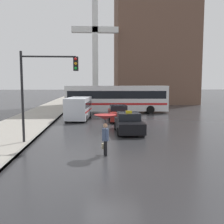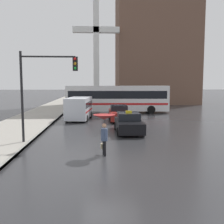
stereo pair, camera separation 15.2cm
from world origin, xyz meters
name	(u,v)px [view 1 (the left image)]	position (x,y,z in m)	size (l,w,h in m)	color
ground_plane	(113,163)	(0.00, 0.00, 0.00)	(300.00, 300.00, 0.00)	#2D2D30
taxi	(129,123)	(1.66, 7.47, 0.66)	(1.91, 4.25, 1.59)	black
sedan_red	(118,113)	(1.47, 13.90, 0.67)	(1.91, 4.75, 1.45)	maroon
ambulance_van	(79,107)	(-2.42, 14.66, 1.22)	(2.50, 5.33, 2.19)	silver
city_bus	(116,98)	(1.84, 20.65, 1.83)	(12.45, 3.17, 3.30)	silver
pedestrian_with_umbrella	(105,123)	(-0.29, 1.29, 1.66)	(1.10, 1.10, 2.04)	black
traffic_light	(45,80)	(-3.63, 3.95, 3.74)	(3.29, 0.38, 5.38)	black
building_tower_near	(155,19)	(9.98, 36.24, 15.03)	(13.98, 9.51, 30.07)	brown
monument_cross	(95,46)	(-0.72, 30.79, 9.41)	(7.30, 0.90, 16.59)	white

